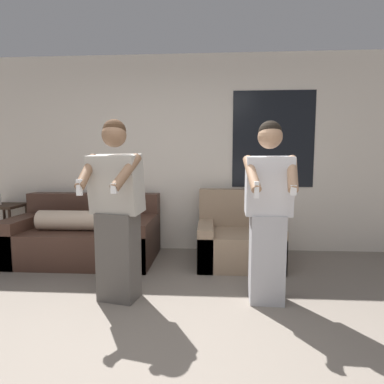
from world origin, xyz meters
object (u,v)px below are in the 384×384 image
(side_table, at_px, (6,213))
(person_left, at_px, (117,212))
(person_right, at_px, (268,212))
(couch, at_px, (85,236))
(armchair, at_px, (238,239))

(side_table, xyz_separation_m, person_left, (1.99, -1.36, 0.27))
(person_left, xyz_separation_m, person_right, (1.33, 0.03, 0.00))
(couch, bearing_deg, person_left, -55.01)
(side_table, relative_size, person_right, 0.51)
(couch, bearing_deg, side_table, 168.63)
(armchair, bearing_deg, couch, -179.99)
(couch, height_order, armchair, armchair)
(side_table, height_order, person_right, person_right)
(person_left, bearing_deg, armchair, 43.32)
(armchair, xyz_separation_m, person_right, (0.15, -1.08, 0.53))
(person_right, bearing_deg, armchair, 98.08)
(armchair, relative_size, person_left, 0.61)
(armchair, height_order, person_left, person_left)
(couch, distance_m, person_left, 1.45)
(couch, height_order, person_left, person_left)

